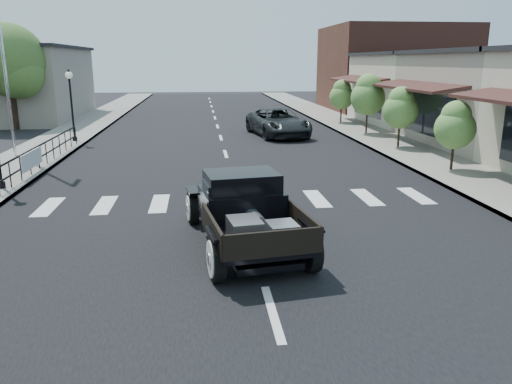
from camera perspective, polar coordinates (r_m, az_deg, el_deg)
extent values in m
plane|color=black|center=(11.39, -0.27, -6.59)|extent=(120.00, 120.00, 0.00)
cube|color=black|center=(25.91, -3.85, 5.53)|extent=(14.00, 80.00, 0.02)
cube|color=gray|center=(26.90, -22.32, 4.94)|extent=(3.00, 80.00, 0.15)
cube|color=gray|center=(27.61, 14.16, 5.82)|extent=(3.00, 80.00, 0.15)
cube|color=gray|center=(41.00, -26.70, 10.92)|extent=(10.00, 12.00, 5.00)
cube|color=beige|center=(36.38, 20.30, 10.87)|extent=(10.00, 9.00, 4.50)
cube|color=brown|center=(45.69, 15.36, 13.43)|extent=(11.00, 10.00, 7.00)
imported|color=black|center=(28.52, 2.52, 7.94)|extent=(3.43, 5.89, 1.54)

